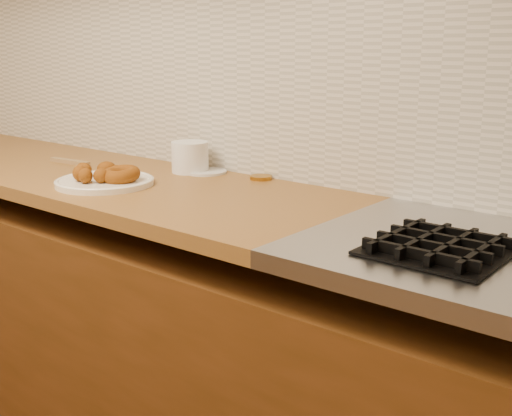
% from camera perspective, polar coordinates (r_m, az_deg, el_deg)
% --- Properties ---
extents(wall_back, '(4.00, 0.02, 2.70)m').
position_cam_1_polar(wall_back, '(2.04, -0.09, 15.58)').
color(wall_back, '#C5B598').
rests_on(wall_back, ground).
extents(base_cabinet, '(3.60, 0.60, 0.77)m').
position_cam_1_polar(base_cabinet, '(2.03, -5.80, -12.67)').
color(base_cabinet, '#562D11').
rests_on(base_cabinet, floor).
extents(butcher_block, '(2.30, 0.62, 0.04)m').
position_cam_1_polar(butcher_block, '(2.36, -17.34, 3.28)').
color(butcher_block, brown).
rests_on(butcher_block, base_cabinet).
extents(backsplash, '(3.60, 0.02, 0.60)m').
position_cam_1_polar(backsplash, '(2.03, -0.31, 11.35)').
color(backsplash, beige).
rests_on(backsplash, wall_back).
extents(donut_plate, '(0.29, 0.29, 0.02)m').
position_cam_1_polar(donut_plate, '(1.96, -13.30, 2.25)').
color(donut_plate, white).
rests_on(donut_plate, butcher_block).
extents(ring_donut, '(0.12, 0.12, 0.05)m').
position_cam_1_polar(ring_donut, '(1.92, -11.92, 2.95)').
color(ring_donut, brown).
rests_on(ring_donut, donut_plate).
extents(fried_dough_chunks, '(0.18, 0.19, 0.05)m').
position_cam_1_polar(fried_dough_chunks, '(1.97, -14.16, 3.15)').
color(fried_dough_chunks, brown).
rests_on(fried_dough_chunks, donut_plate).
extents(plastic_tub, '(0.16, 0.16, 0.10)m').
position_cam_1_polar(plastic_tub, '(2.11, -5.89, 4.53)').
color(plastic_tub, white).
rests_on(plastic_tub, butcher_block).
extents(tub_lid, '(0.17, 0.17, 0.01)m').
position_cam_1_polar(tub_lid, '(2.10, -4.46, 3.24)').
color(tub_lid, silver).
rests_on(tub_lid, butcher_block).
extents(brass_jar_lid, '(0.09, 0.09, 0.01)m').
position_cam_1_polar(brass_jar_lid, '(1.99, 0.44, 2.73)').
color(brass_jar_lid, '#A97623').
rests_on(brass_jar_lid, butcher_block).
extents(wooden_utensil, '(0.19, 0.04, 0.01)m').
position_cam_1_polar(wooden_utensil, '(2.35, -16.22, 3.98)').
color(wooden_utensil, olive).
rests_on(wooden_utensil, butcher_block).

